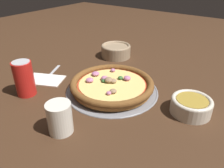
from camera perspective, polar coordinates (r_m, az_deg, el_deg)
The scene contains 9 objects.
ground_plane at distance 0.80m, azimuth -0.00°, elevation -1.77°, with size 3.00×3.00×0.00m, color #3D2616.
pizza_tray at distance 0.80m, azimuth -0.00°, elevation -1.54°, with size 0.33×0.33×0.01m.
pizza at distance 0.78m, azimuth -0.03°, elevation -0.11°, with size 0.30×0.30×0.04m.
bowl_near at distance 0.71m, azimuth 19.98°, elevation -5.18°, with size 0.12×0.12×0.05m.
bowl_far at distance 1.09m, azimuth 1.01°, elevation 8.76°, with size 0.14×0.14×0.06m.
drinking_cup at distance 0.61m, azimuth -13.50°, elevation -8.62°, with size 0.07×0.07×0.09m.
napkin at distance 0.91m, azimuth -17.17°, elevation 1.22°, with size 0.17×0.14×0.01m.
fork at distance 0.95m, azimuth -15.81°, elevation 2.43°, with size 0.09×0.16×0.00m.
beverage_can at distance 0.81m, azimuth -21.97°, elevation 1.37°, with size 0.07×0.07×0.12m.
Camera 1 is at (-0.40, 0.56, 0.41)m, focal length 35.00 mm.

